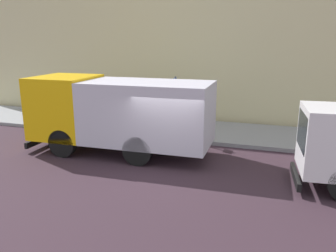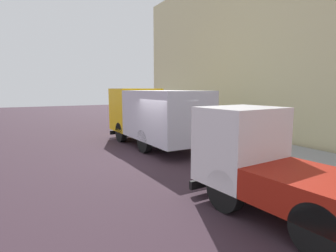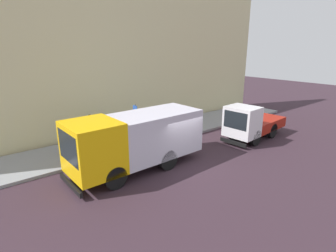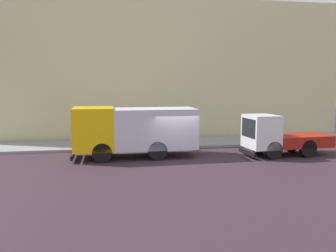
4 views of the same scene
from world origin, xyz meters
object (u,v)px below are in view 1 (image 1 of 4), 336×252
at_px(street_sign_post, 175,101).
at_px(large_utility_truck, 119,111).
at_px(pedestrian_standing, 161,102).
at_px(pedestrian_walking, 112,106).
at_px(pedestrian_third, 116,110).

bearing_deg(street_sign_post, large_utility_truck, 148.29).
bearing_deg(pedestrian_standing, pedestrian_walking, 70.93).
bearing_deg(pedestrian_third, large_utility_truck, 167.49).
height_order(pedestrian_standing, pedestrian_third, pedestrian_standing).
bearing_deg(street_sign_post, pedestrian_standing, 30.37).
bearing_deg(pedestrian_walking, pedestrian_third, 95.28).
bearing_deg(pedestrian_third, street_sign_post, -139.51).
height_order(pedestrian_walking, pedestrian_standing, pedestrian_standing).
bearing_deg(large_utility_truck, pedestrian_walking, 29.64).
xyz_separation_m(pedestrian_standing, pedestrian_third, (-2.49, 1.45, -0.05)).
height_order(large_utility_truck, pedestrian_standing, large_utility_truck).
xyz_separation_m(large_utility_truck, pedestrian_standing, (5.40, 0.18, -0.59)).
relative_size(pedestrian_third, street_sign_post, 0.62).
xyz_separation_m(large_utility_truck, pedestrian_third, (2.90, 1.63, -0.64)).
bearing_deg(large_utility_truck, pedestrian_standing, 0.58).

